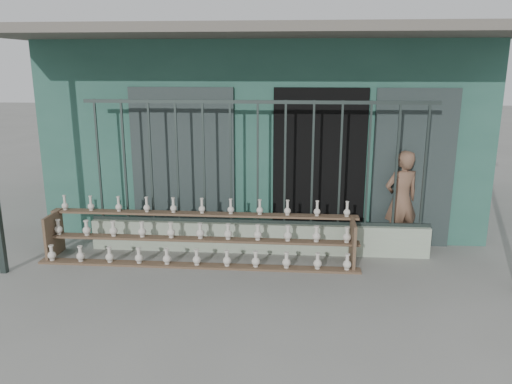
{
  "coord_description": "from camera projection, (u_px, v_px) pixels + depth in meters",
  "views": [
    {
      "loc": [
        0.54,
        -5.71,
        2.73
      ],
      "look_at": [
        0.0,
        1.0,
        1.0
      ],
      "focal_mm": 35.0,
      "sensor_mm": 36.0,
      "label": 1
    }
  ],
  "objects": [
    {
      "name": "security_fence",
      "position": [
        258.0,
        163.0,
        7.16
      ],
      "size": [
        5.0,
        0.04,
        1.8
      ],
      "color": "#283330",
      "rests_on": "parapet_wall"
    },
    {
      "name": "parapet_wall",
      "position": [
        258.0,
        237.0,
        7.44
      ],
      "size": [
        5.0,
        0.2,
        0.45
      ],
      "primitive_type": "cube",
      "color": "#9BAB93",
      "rests_on": "ground"
    },
    {
      "name": "shelf_rack",
      "position": [
        199.0,
        237.0,
        7.06
      ],
      "size": [
        4.5,
        0.68,
        0.85
      ],
      "color": "brown",
      "rests_on": "ground"
    },
    {
      "name": "elderly_woman",
      "position": [
        401.0,
        200.0,
        7.47
      ],
      "size": [
        0.64,
        0.54,
        1.51
      ],
      "primitive_type": "imported",
      "rotation": [
        0.0,
        0.0,
        3.51
      ],
      "color": "brown",
      "rests_on": "ground"
    },
    {
      "name": "ground",
      "position": [
        250.0,
        289.0,
        6.24
      ],
      "size": [
        60.0,
        60.0,
        0.0
      ],
      "primitive_type": "plane",
      "color": "slate"
    },
    {
      "name": "workshop_building",
      "position": [
        269.0,
        122.0,
        9.92
      ],
      "size": [
        7.4,
        6.6,
        3.21
      ],
      "color": "#285548",
      "rests_on": "ground"
    }
  ]
}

